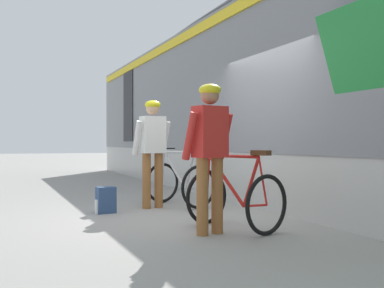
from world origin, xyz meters
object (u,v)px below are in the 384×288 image
train_car (317,93)px  cyclist_near_in_red (210,144)px  water_bottle_near_the_bikes (218,204)px  bicycle_far_silver (180,182)px  bicycle_near_red (235,197)px  backpack_on_platform (106,200)px  cyclist_far_in_white (153,144)px  water_bottle_by_the_backpack (97,207)px

train_car → cyclist_near_in_red: size_ratio=12.37×
cyclist_near_in_red → water_bottle_near_the_bikes: bearing=61.9°
bicycle_far_silver → bicycle_near_red: bearing=-93.7°
bicycle_near_red → bicycle_far_silver: bearing=86.3°
water_bottle_near_the_bikes → backpack_on_platform: bearing=170.7°
train_car → bicycle_near_red: 3.61m
cyclist_far_in_white → backpack_on_platform: (-0.82, -0.26, -0.85)m
cyclist_far_in_white → water_bottle_by_the_backpack: cyclist_far_in_white is taller
backpack_on_platform → cyclist_near_in_red: bearing=-77.7°
cyclist_near_in_red → backpack_on_platform: bearing=110.2°
bicycle_near_red → cyclist_near_in_red: bearing=-159.4°
bicycle_near_red → backpack_on_platform: (-1.19, 1.94, -0.20)m
bicycle_far_silver → water_bottle_by_the_backpack: bicycle_far_silver is taller
water_bottle_near_the_bikes → train_car: bearing=5.9°
train_car → backpack_on_platform: 4.24m
cyclist_far_in_white → water_bottle_by_the_backpack: (-0.96, -0.29, -0.95)m
train_car → water_bottle_by_the_backpack: (-3.99, 0.04, -1.86)m
cyclist_far_in_white → backpack_on_platform: 1.21m
bicycle_near_red → water_bottle_near_the_bikes: bicycle_near_red is taller
train_car → backpack_on_platform: size_ratio=54.50×
train_car → water_bottle_by_the_backpack: bearing=179.4°
backpack_on_platform → water_bottle_near_the_bikes: size_ratio=2.17×
backpack_on_platform → train_car: bearing=-8.9°
train_car → cyclist_near_in_red: (-3.08, -2.03, -0.91)m
cyclist_far_in_white → water_bottle_by_the_backpack: 1.38m
bicycle_far_silver → water_bottle_by_the_backpack: bearing=-165.4°
cyclist_far_in_white → water_bottle_by_the_backpack: bearing=-163.4°
bicycle_near_red → backpack_on_platform: bearing=121.5°
cyclist_near_in_red → bicycle_near_red: 0.79m
train_car → bicycle_far_silver: bearing=170.4°
bicycle_near_red → backpack_on_platform: 2.29m
cyclist_far_in_white → bicycle_far_silver: (0.52, 0.10, -0.65)m
bicycle_near_red → water_bottle_by_the_backpack: bicycle_near_red is taller
water_bottle_by_the_backpack → train_car: bearing=-0.6°
train_car → water_bottle_by_the_backpack: 4.40m
cyclist_far_in_white → train_car: bearing=-6.2°
cyclist_far_in_white → backpack_on_platform: size_ratio=4.40×
bicycle_far_silver → water_bottle_by_the_backpack: 1.56m
train_car → water_bottle_near_the_bikes: train_car is taller
cyclist_far_in_white → water_bottle_by_the_backpack: size_ratio=8.22×
cyclist_near_in_red → cyclist_far_in_white: (0.05, 2.36, 0.00)m
cyclist_far_in_white → water_bottle_near_the_bikes: 1.44m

